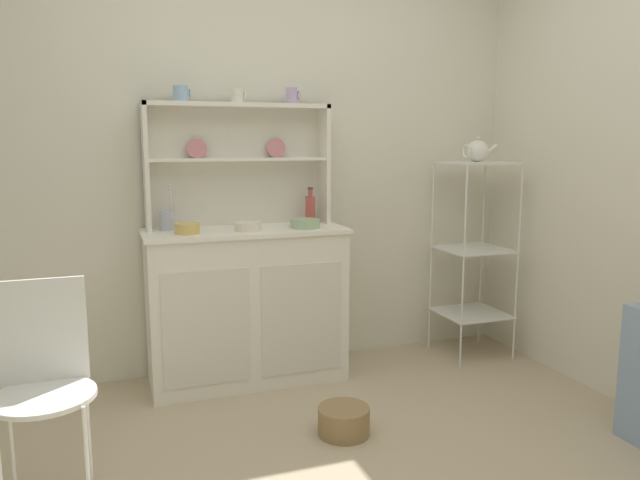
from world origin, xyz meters
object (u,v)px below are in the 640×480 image
Objects in this scene: cup_sky_0 at (181,94)px; bowl_mixing_large at (187,228)px; hutch_cabinet at (247,303)px; hutch_shelf_unit at (237,155)px; wire_chair at (44,373)px; floor_basket at (344,421)px; porcelain_teapot at (478,151)px; jam_bottle at (310,209)px; utensil_jar at (167,220)px; bakers_rack at (474,241)px.

cup_sky_0 reaches higher than bowl_mixing_large.
bowl_mixing_large is (-0.32, -0.07, 0.45)m from hutch_cabinet.
wire_chair is (-0.96, -1.11, -0.75)m from hutch_shelf_unit.
hutch_shelf_unit is at bearing 105.74° from floor_basket.
wire_chair is 1.32m from floor_basket.
cup_sky_0 is 0.71× the size of bowl_mixing_large.
porcelain_teapot is at bearing -8.89° from hutch_shelf_unit.
hutch_shelf_unit is 1.65m from wire_chair.
jam_bottle is 0.85× the size of utensil_jar.
hutch_cabinet reaches higher than wire_chair.
hutch_shelf_unit is 0.45m from cup_sky_0.
bakers_rack is 4.90× the size of utensil_jar.
jam_bottle reaches higher than hutch_cabinet.
floor_basket is (1.23, 0.15, -0.45)m from wire_chair.
hutch_cabinet is 0.56m from bowl_mixing_large.
cup_sky_0 is at bearing 177.12° from jam_bottle.
hutch_cabinet is 1.35m from wire_chair.
hutch_cabinet is 1.47m from bakers_rack.
wire_chair is 3.40× the size of utensil_jar.
hutch_cabinet is at bearing -10.80° from utensil_jar.
hutch_cabinet reaches higher than floor_basket.
cup_sky_0 is 1.78m from porcelain_teapot.
floor_basket is 1.88m from cup_sky_0.
hutch_cabinet is 4.43× the size of utensil_jar.
floor_basket is 2.64× the size of cup_sky_0.
utensil_jar is at bearing 169.20° from hutch_cabinet.
wire_chair is 3.82× the size of porcelain_teapot.
utensil_jar is (0.55, 1.02, 0.41)m from wire_chair.
bakers_rack is at bearing 0.41° from bowl_mixing_large.
hutch_shelf_unit is at bearing 7.77° from cup_sky_0.
bakers_rack is 5.07× the size of floor_basket.
utensil_jar is (-0.10, -0.04, -0.67)m from cup_sky_0.
hutch_cabinet is 8.55× the size of bowl_mixing_large.
utensil_jar reaches higher than wire_chair.
bakers_rack is 1.44× the size of wire_chair.
bowl_mixing_large is (-1.76, -0.01, 0.16)m from bakers_rack.
wire_chair reaches higher than floor_basket.
cup_sky_0 reaches higher than jam_bottle.
jam_bottle reaches higher than wire_chair.
bakers_rack is 1.95m from cup_sky_0.
wire_chair is 1.65m from cup_sky_0.
jam_bottle is at bearing 12.30° from bowl_mixing_large.
porcelain_teapot is (1.17, 0.74, 1.22)m from floor_basket.
floor_basket is 1.26m from jam_bottle.
hutch_cabinet is at bearing -21.78° from cup_sky_0.
floor_basket is (-1.17, -0.74, -0.67)m from bakers_rack.
hutch_cabinet is at bearing 108.76° from floor_basket.
bakers_rack is 1.06m from jam_bottle.
bowl_mixing_large is at bearing -143.68° from hutch_shelf_unit.
porcelain_teapot reaches higher than floor_basket.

